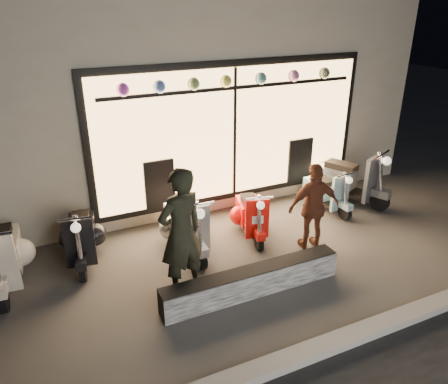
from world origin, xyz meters
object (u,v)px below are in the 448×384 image
Objects in this scene: scooter_silver at (185,224)px; woman at (314,207)px; scooter_red at (250,213)px; graffiti_barrier at (252,281)px; man at (181,233)px.

scooter_silver is 2.15m from woman.
scooter_red is (1.23, -0.02, -0.05)m from scooter_silver.
woman is at bearing -24.35° from scooter_silver.
man reaches higher than graffiti_barrier.
man is (-1.69, -1.14, 0.59)m from scooter_red.
woman is at bearing -38.47° from scooter_red.
woman is (1.91, -0.92, 0.33)m from scooter_silver.
man is at bearing -131.54° from scooter_red.
graffiti_barrier is 1.42× the size of man.
scooter_red is at bearing -43.76° from woman.
woman reaches higher than graffiti_barrier.
graffiti_barrier is 2.14× the size of scooter_red.
scooter_silver reaches higher than scooter_red.
man is at bearing -110.11° from scooter_silver.
man is 1.27× the size of woman.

